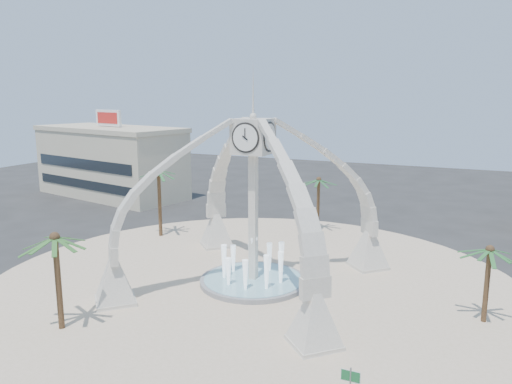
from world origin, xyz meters
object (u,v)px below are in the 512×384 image
at_px(palm_east, 490,250).
at_px(palm_west, 158,172).
at_px(clock_tower, 253,199).
at_px(fountain, 253,280).
at_px(street_sign, 350,382).
at_px(palm_south, 55,239).
at_px(palm_north, 319,180).

bearing_deg(palm_east, palm_west, 165.62).
distance_m(clock_tower, palm_west, 15.82).
distance_m(clock_tower, palm_east, 15.87).
bearing_deg(palm_west, palm_east, -14.38).
relative_size(fountain, street_sign, 3.32).
relative_size(palm_east, palm_west, 0.73).
xyz_separation_m(palm_east, palm_west, (-29.57, 7.58, 1.86)).
relative_size(fountain, palm_south, 1.23).
xyz_separation_m(clock_tower, palm_east, (15.77, 0.15, -1.82)).
xyz_separation_m(palm_south, street_sign, (17.96, -1.12, -3.95)).
height_order(palm_west, palm_south, palm_west).
xyz_separation_m(palm_north, palm_south, (-7.41, -27.50, 0.32)).
height_order(palm_west, palm_north, palm_west).
distance_m(palm_north, palm_south, 28.48).
xyz_separation_m(palm_north, street_sign, (10.55, -28.62, -3.63)).
height_order(palm_east, palm_north, palm_north).
height_order(fountain, palm_south, palm_south).
xyz_separation_m(fountain, palm_south, (-7.49, -11.47, 5.39)).
bearing_deg(palm_north, clock_tower, -89.72).
distance_m(fountain, palm_west, 17.01).
xyz_separation_m(clock_tower, palm_west, (-13.81, 7.73, 0.04)).
xyz_separation_m(palm_east, palm_south, (-23.26, -11.62, 1.01)).
height_order(palm_north, street_sign, palm_north).
bearing_deg(palm_south, palm_west, 108.20).
height_order(palm_west, street_sign, palm_west).
xyz_separation_m(clock_tower, palm_south, (-7.49, -11.47, -0.81)).
relative_size(palm_north, street_sign, 2.52).
relative_size(palm_west, palm_south, 1.14).
height_order(clock_tower, palm_north, clock_tower).
relative_size(clock_tower, palm_east, 3.34).
xyz_separation_m(palm_east, palm_north, (-15.85, 15.88, 0.69)).
bearing_deg(palm_west, clock_tower, -29.25).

